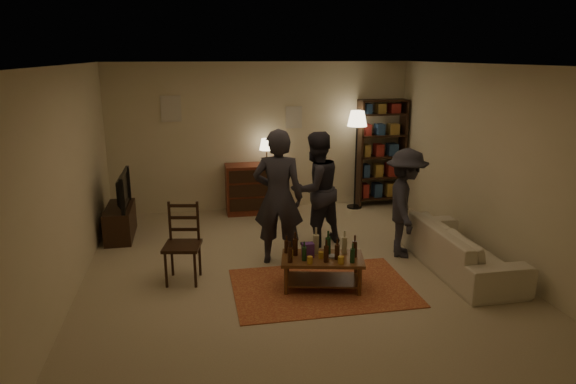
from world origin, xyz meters
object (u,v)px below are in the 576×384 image
object	(u,v)px
coffee_table	(322,260)
person_by_sofa	(405,203)
dresser	(254,187)
floor_lamp	(357,126)
sofa	(461,248)
person_left	(278,197)
tv_stand	(120,214)
bookshelf	(381,152)
dining_chair	(183,239)
person_right	(316,189)

from	to	relation	value
coffee_table	person_by_sofa	size ratio (longest dim) A/B	0.70
dresser	person_by_sofa	size ratio (longest dim) A/B	0.87
floor_lamp	sofa	xyz separation A→B (m)	(0.49, -3.05, -1.26)
dresser	floor_lamp	bearing A→B (deg)	-1.91
dresser	sofa	size ratio (longest dim) A/B	0.65
person_by_sofa	dresser	bearing A→B (deg)	56.69
floor_lamp	person_by_sofa	xyz separation A→B (m)	(-0.05, -2.41, -0.78)
coffee_table	person_left	world-z (taller)	person_left
tv_stand	floor_lamp	distance (m)	4.40
person_by_sofa	coffee_table	bearing A→B (deg)	140.25
dresser	bookshelf	bearing A→B (deg)	1.57
bookshelf	person_by_sofa	size ratio (longest dim) A/B	1.29
dining_chair	sofa	xyz separation A→B (m)	(3.65, -0.39, -0.24)
tv_stand	person_left	distance (m)	2.78
dining_chair	floor_lamp	world-z (taller)	floor_lamp
floor_lamp	person_right	distance (m)	2.21
person_left	person_by_sofa	bearing A→B (deg)	-166.46
tv_stand	person_left	xyz separation A→B (m)	(2.29, -1.48, 0.56)
person_left	person_right	distance (m)	0.91
floor_lamp	dining_chair	bearing A→B (deg)	-139.91
coffee_table	bookshelf	xyz separation A→B (m)	(2.02, 3.38, 0.66)
tv_stand	sofa	size ratio (longest dim) A/B	0.51
sofa	tv_stand	bearing A→B (deg)	64.66
dining_chair	dresser	xyz separation A→B (m)	(1.26, 2.72, -0.07)
person_by_sofa	tv_stand	bearing A→B (deg)	89.08
tv_stand	floor_lamp	size ratio (longest dim) A/B	0.58
dining_chair	person_by_sofa	world-z (taller)	person_by_sofa
sofa	person_left	size ratio (longest dim) A/B	1.11
coffee_table	bookshelf	distance (m)	3.99
dining_chair	bookshelf	size ratio (longest dim) A/B	0.51
coffee_table	person_by_sofa	bearing A→B (deg)	30.40
coffee_table	bookshelf	world-z (taller)	bookshelf
sofa	person_by_sofa	size ratio (longest dim) A/B	1.33
sofa	person_by_sofa	distance (m)	0.97
coffee_table	person_by_sofa	xyz separation A→B (m)	(1.43, 0.84, 0.40)
floor_lamp	person_right	xyz separation A→B (m)	(-1.20, -1.72, -0.70)
dining_chair	bookshelf	world-z (taller)	bookshelf
floor_lamp	person_by_sofa	bearing A→B (deg)	-91.30
dining_chair	dresser	distance (m)	3.00
dining_chair	floor_lamp	distance (m)	4.26
dining_chair	sofa	world-z (taller)	dining_chair
sofa	bookshelf	bearing A→B (deg)	-0.82
dining_chair	person_right	distance (m)	2.20
tv_stand	bookshelf	distance (m)	4.84
coffee_table	tv_stand	xyz separation A→B (m)	(-2.67, 2.40, 0.01)
coffee_table	sofa	bearing A→B (deg)	5.73
tv_stand	floor_lamp	world-z (taller)	floor_lamp
dining_chair	person_by_sofa	bearing A→B (deg)	15.21
dresser	person_left	size ratio (longest dim) A/B	0.72
bookshelf	person_by_sofa	bearing A→B (deg)	-103.04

